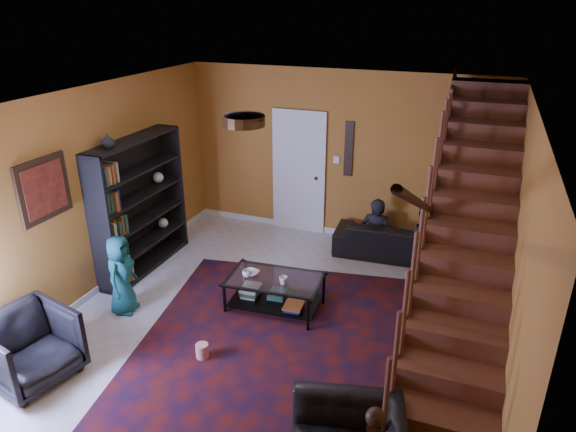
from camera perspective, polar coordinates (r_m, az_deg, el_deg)
name	(u,v)px	position (r m, az deg, el deg)	size (l,w,h in m)	color
floor	(278,319)	(6.73, -1.13, -11.34)	(5.50, 5.50, 0.00)	beige
room	(232,254)	(8.23, -6.29, -4.19)	(5.50, 5.50, 5.50)	#B86729
staircase	(465,248)	(5.67, 19.09, -3.40)	(0.95, 5.02, 3.18)	brown
bookshelf	(141,208)	(7.83, -16.04, 0.88)	(0.35, 1.80, 2.00)	black
door	(299,174)	(8.80, 1.22, 4.68)	(0.82, 0.05, 2.05)	silver
framed_picture	(44,189)	(6.63, -25.50, 2.72)	(0.04, 0.74, 0.74)	maroon
wall_hanging	(349,149)	(8.41, 6.77, 7.40)	(0.14, 0.03, 0.90)	black
ceiling_fixture	(244,121)	(4.93, -4.91, 10.52)	(0.40, 0.40, 0.10)	#3F2814
rug	(275,341)	(6.34, -1.40, -13.72)	(3.16, 3.61, 0.02)	#4E130E
sofa	(395,240)	(8.30, 11.79, -2.60)	(1.88, 0.74, 0.55)	black
armchair_left	(30,348)	(6.25, -26.76, -12.92)	(0.83, 0.86, 0.78)	black
person_adult_a	(375,238)	(8.41, 9.66, -2.41)	(0.50, 0.33, 1.36)	black
person_adult_b	(423,244)	(8.31, 14.73, -2.99)	(0.69, 0.54, 1.41)	black
person_child	(121,275)	(6.95, -18.06, -6.22)	(0.52, 0.34, 1.07)	#1A6263
coffee_table	(275,291)	(6.79, -1.48, -8.34)	(1.26, 0.80, 0.46)	black
cup_a	(247,273)	(6.72, -4.58, -6.38)	(0.12, 0.12, 0.10)	#999999
cup_b	(283,281)	(6.54, -0.53, -7.18)	(0.11, 0.11, 0.10)	#999999
bowl	(251,273)	(6.78, -4.12, -6.32)	(0.20, 0.20, 0.05)	#999999
vase	(108,141)	(7.12, -19.40, 7.89)	(0.18, 0.18, 0.19)	#999999
popcorn_bucket	(202,351)	(6.12, -9.51, -14.55)	(0.15, 0.15, 0.17)	red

